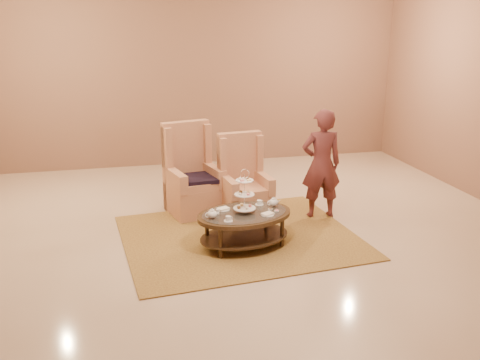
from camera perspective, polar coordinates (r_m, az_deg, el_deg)
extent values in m
plane|color=#C2AA90|center=(6.84, 0.36, -6.64)|extent=(8.00, 8.00, 0.00)
cube|color=silver|center=(6.84, 0.36, -6.64)|extent=(8.00, 8.00, 0.02)
cube|color=#835B47|center=(10.25, -5.00, 11.37)|extent=(8.00, 0.04, 3.50)
cube|color=olive|center=(6.98, -0.05, -6.08)|extent=(3.14, 2.69, 0.02)
cylinder|color=black|center=(6.31, -2.09, -6.81)|extent=(0.06, 0.06, 0.39)
cylinder|color=black|center=(6.64, 4.51, -5.58)|extent=(0.06, 0.06, 0.39)
cylinder|color=black|center=(6.68, -3.55, -5.45)|extent=(0.06, 0.06, 0.39)
cylinder|color=black|center=(7.00, 2.77, -4.36)|extent=(0.06, 0.06, 0.39)
cylinder|color=white|center=(6.47, 0.48, -1.45)|extent=(0.01, 0.01, 0.49)
torus|color=white|center=(6.40, 0.49, 0.63)|extent=(0.12, 0.03, 0.13)
cylinder|color=silver|center=(6.53, 0.48, -3.01)|extent=(0.33, 0.33, 0.01)
cylinder|color=silver|center=(6.47, 0.48, -1.54)|extent=(0.29, 0.29, 0.01)
cylinder|color=silver|center=(6.42, 0.48, -0.04)|extent=(0.26, 0.26, 0.01)
cylinder|color=#D46D6D|center=(6.56, 1.08, -2.74)|extent=(0.05, 0.05, 0.03)
cylinder|color=#E4B672|center=(6.59, 0.19, -2.64)|extent=(0.05, 0.05, 0.03)
cylinder|color=brown|center=(6.49, -0.13, -2.93)|extent=(0.05, 0.05, 0.03)
cylinder|color=beige|center=(6.46, 0.77, -3.05)|extent=(0.05, 0.05, 0.03)
ellipsoid|color=#E4B672|center=(6.51, 0.92, -1.25)|extent=(0.05, 0.05, 0.03)
ellipsoid|color=brown|center=(6.51, 0.08, -1.23)|extent=(0.05, 0.05, 0.03)
ellipsoid|color=beige|center=(6.42, 0.04, -1.50)|extent=(0.05, 0.05, 0.03)
ellipsoid|color=#D46D6D|center=(6.42, 0.89, -1.51)|extent=(0.05, 0.05, 0.03)
cube|color=brown|center=(6.46, 0.75, 0.21)|extent=(0.05, 0.04, 0.02)
cube|color=beige|center=(6.44, 0.03, 0.16)|extent=(0.05, 0.04, 0.02)
cube|color=#D46D6D|center=(6.37, 0.22, -0.06)|extent=(0.05, 0.04, 0.02)
cube|color=#E4B672|center=(6.39, 0.95, 0.00)|extent=(0.05, 0.04, 0.02)
ellipsoid|color=silver|center=(6.35, -2.98, -3.67)|extent=(0.14, 0.14, 0.09)
cylinder|color=silver|center=(6.34, -2.99, -3.25)|extent=(0.07, 0.07, 0.01)
sphere|color=silver|center=(6.33, -2.99, -3.14)|extent=(0.02, 0.02, 0.02)
cone|color=silver|center=(6.38, -2.36, -3.53)|extent=(0.08, 0.04, 0.05)
torus|color=silver|center=(6.33, -3.47, -3.74)|extent=(0.07, 0.03, 0.07)
ellipsoid|color=silver|center=(6.76, 3.61, -2.38)|extent=(0.14, 0.14, 0.09)
cylinder|color=silver|center=(6.74, 3.62, -1.99)|extent=(0.07, 0.07, 0.01)
sphere|color=silver|center=(6.74, 3.62, -1.89)|extent=(0.02, 0.02, 0.02)
cone|color=silver|center=(6.79, 4.16, -2.26)|extent=(0.08, 0.04, 0.05)
torus|color=silver|center=(6.73, 3.17, -2.46)|extent=(0.07, 0.03, 0.07)
cylinder|color=silver|center=(6.29, -1.26, -4.37)|extent=(0.13, 0.13, 0.01)
cylinder|color=silver|center=(6.28, -1.27, -4.11)|extent=(0.07, 0.07, 0.05)
torus|color=silver|center=(6.29, -0.95, -4.06)|extent=(0.04, 0.01, 0.04)
cylinder|color=silver|center=(6.82, 2.08, -2.62)|extent=(0.13, 0.13, 0.01)
cylinder|color=silver|center=(6.81, 2.08, -2.38)|extent=(0.07, 0.07, 0.05)
torus|color=silver|center=(6.83, 2.36, -2.34)|extent=(0.04, 0.01, 0.04)
cylinder|color=silver|center=(6.64, -1.79, -3.17)|extent=(0.19, 0.19, 0.01)
cube|color=beige|center=(6.64, -1.79, -3.06)|extent=(0.17, 0.15, 0.02)
cylinder|color=silver|center=(6.48, 2.96, -3.73)|extent=(0.19, 0.19, 0.01)
cube|color=beige|center=(6.47, 2.96, -3.61)|extent=(0.17, 0.15, 0.02)
cylinder|color=silver|center=(6.51, -2.40, -3.38)|extent=(0.05, 0.05, 0.06)
cylinder|color=silver|center=(6.60, 3.93, -3.32)|extent=(0.07, 0.07, 0.01)
cylinder|color=#D46D6D|center=(6.59, 3.93, -3.24)|extent=(0.05, 0.05, 0.01)
cylinder|color=silver|center=(6.65, 3.26, -3.13)|extent=(0.07, 0.07, 0.01)
cylinder|color=brown|center=(6.65, 3.27, -3.05)|extent=(0.05, 0.05, 0.01)
cylinder|color=silver|center=(6.56, -3.14, -3.42)|extent=(0.07, 0.07, 0.01)
cylinder|color=beige|center=(6.56, -3.14, -3.34)|extent=(0.05, 0.05, 0.01)
cube|color=tan|center=(7.78, -4.87, -2.06)|extent=(0.85, 0.85, 0.42)
cube|color=tan|center=(7.65, -4.77, -0.32)|extent=(0.72, 0.72, 0.10)
cube|color=tan|center=(7.91, -5.75, 1.59)|extent=(0.72, 0.30, 1.31)
cube|color=tan|center=(7.70, -7.79, 3.41)|extent=(0.15, 0.24, 0.60)
cube|color=tan|center=(7.91, -3.67, 3.90)|extent=(0.15, 0.24, 0.60)
cube|color=tan|center=(7.53, -6.84, -0.03)|extent=(0.27, 0.64, 0.26)
cube|color=tan|center=(7.74, -2.79, 0.54)|extent=(0.27, 0.64, 0.26)
cube|color=black|center=(7.61, -4.70, 0.13)|extent=(0.60, 0.55, 0.06)
cube|color=tan|center=(7.59, 0.61, -2.64)|extent=(0.71, 0.71, 0.38)
cube|color=tan|center=(7.47, 0.73, -1.04)|extent=(0.60, 0.60, 0.09)
cube|color=tan|center=(7.70, -0.07, 0.80)|extent=(0.65, 0.20, 1.19)
cube|color=tan|center=(7.51, -1.94, 2.53)|extent=(0.11, 0.21, 0.55)
cube|color=tan|center=(7.69, 1.94, 2.88)|extent=(0.11, 0.21, 0.55)
cube|color=tan|center=(7.37, -1.19, -0.71)|extent=(0.17, 0.58, 0.24)
cube|color=tan|center=(7.54, 2.62, -0.30)|extent=(0.17, 0.58, 0.24)
imported|color=#532323|center=(7.54, 8.67, 1.68)|extent=(0.59, 0.41, 1.55)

